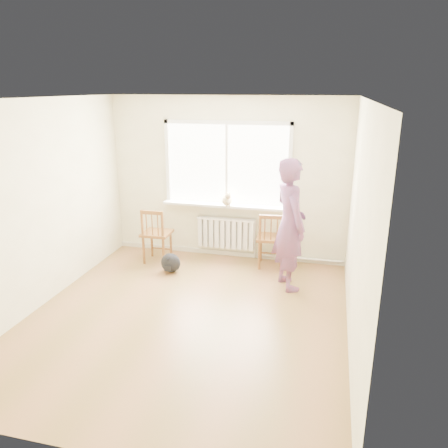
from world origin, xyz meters
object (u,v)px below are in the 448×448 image
Objects in this scene: person at (290,225)px; backpack at (171,263)px; chair_right at (271,240)px; chair_left at (156,235)px; cat at (227,199)px.

backpack is (-1.85, 0.06, -0.80)m from person.
chair_left is at bearing 2.19° from chair_right.
person is at bearing 112.97° from chair_right.
chair_left is 1.90m from chair_right.
person is 2.01m from backpack.
cat is (-1.11, 0.80, 0.11)m from person.
chair_right reaches higher than backpack.
chair_left reaches higher than chair_right.
cat is 1.38m from backpack.
chair_left is 2.95× the size of backpack.
backpack is at bearing 59.73° from person.
chair_right is 1.64m from backpack.
cat is at bearing 25.54° from person.
chair_right is (1.89, 0.24, -0.00)m from chair_left.
chair_left is 1.01× the size of chair_right.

